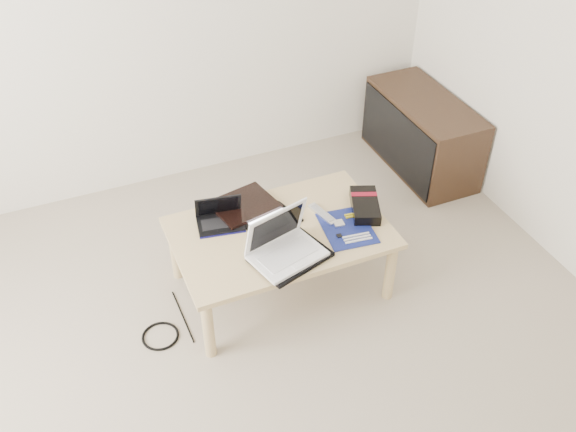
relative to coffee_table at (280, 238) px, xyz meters
name	(u,v)px	position (x,y,z in m)	size (l,w,h in m)	color
ground	(251,420)	(-0.45, -0.73, -0.35)	(4.00, 4.00, 0.00)	#B7A794
room_shell	(230,85)	(-0.45, -0.73, 1.32)	(4.20, 4.20, 2.70)	white
coffee_table	(280,238)	(0.00, 0.00, 0.00)	(1.10, 0.70, 0.40)	tan
media_cabinet	(421,134)	(1.32, 0.72, -0.10)	(0.41, 0.90, 0.50)	#392617
book	(244,206)	(-0.11, 0.25, 0.06)	(0.37, 0.33, 0.03)	black
netbook	(220,218)	(-0.27, 0.18, 0.08)	(0.27, 0.21, 0.17)	black
tablet	(271,221)	(-0.02, 0.08, 0.06)	(0.32, 0.28, 0.01)	black
remote	(322,214)	(0.25, 0.03, 0.06)	(0.09, 0.20, 0.02)	silver
neoprene_sleeve	(290,257)	(-0.03, -0.21, 0.06)	(0.36, 0.26, 0.02)	black
white_laptop	(284,246)	(-0.06, -0.19, 0.12)	(0.39, 0.32, 0.24)	white
motherboard	(347,228)	(0.32, -0.12, 0.05)	(0.28, 0.34, 0.01)	navy
gpu_box	(365,205)	(0.48, -0.02, 0.08)	(0.23, 0.31, 0.06)	black
cable_coil	(260,229)	(-0.10, 0.05, 0.05)	(0.10, 0.10, 0.01)	black
floor_cable_coil	(160,336)	(-0.71, -0.10, -0.34)	(0.19, 0.19, 0.01)	black
floor_cable_trail	(183,316)	(-0.56, -0.01, -0.35)	(0.01, 0.01, 0.38)	black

